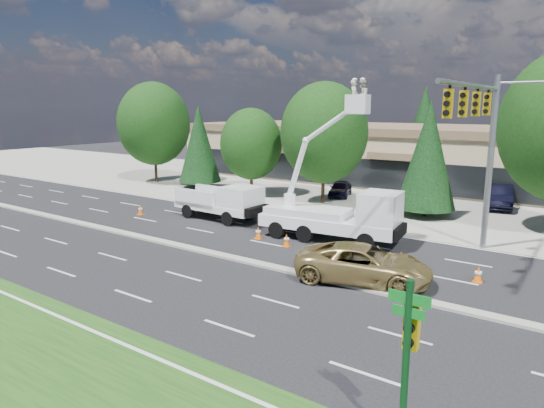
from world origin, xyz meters
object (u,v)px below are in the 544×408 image
Objects in this scene: signal_mast at (484,136)px; street_sign_pole at (408,348)px; minivan at (363,264)px; utility_pickup at (224,205)px; bucket_truck at (339,209)px.

street_sign_pole is (1.97, -15.45, -3.61)m from signal_mast.
street_sign_pole is 0.69× the size of minivan.
utility_pickup is at bearing 52.01° from minivan.
signal_mast reaches higher than minivan.
utility_pickup is at bearing 171.47° from bucket_truck.
street_sign_pole reaches higher than utility_pickup.
signal_mast is 16.46m from utility_pickup.
bucket_truck is (8.65, -0.30, 0.87)m from utility_pickup.
bucket_truck is (-6.98, -1.16, -4.21)m from signal_mast.
street_sign_pole is 10.66m from minivan.
signal_mast is 8.24m from bucket_truck.
signal_mast is 1.76× the size of minivan.
utility_pickup is at bearing -176.85° from signal_mast.
utility_pickup is 1.08× the size of minivan.
signal_mast is 15.99m from street_sign_pole.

